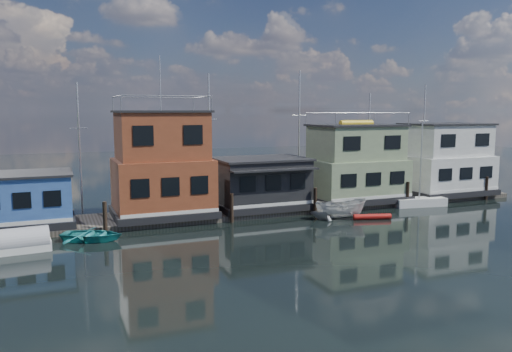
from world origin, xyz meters
name	(u,v)px	position (x,y,z in m)	size (l,w,h in m)	color
ground	(345,249)	(0.00, 0.00, 0.00)	(160.00, 160.00, 0.00)	black
dock	(266,209)	(0.00, 12.00, 0.20)	(48.00, 5.00, 0.40)	#595147
houseboat_blue	(24,200)	(-18.00, 12.00, 2.21)	(6.40, 4.90, 3.66)	black
houseboat_red	(162,166)	(-8.50, 12.00, 4.10)	(7.40, 5.90, 11.86)	black
houseboat_dark	(261,183)	(-0.50, 11.98, 2.42)	(7.40, 6.10, 4.06)	black
houseboat_green	(355,165)	(8.50, 12.00, 3.55)	(8.40, 5.90, 7.03)	black
houseboat_white	(445,160)	(18.50, 12.00, 3.54)	(8.40, 5.90, 6.66)	black
pilings	(277,205)	(-0.33, 9.20, 1.10)	(42.28, 0.28, 2.20)	#2D2116
background_masts	(287,139)	(4.76, 18.00, 5.55)	(36.40, 0.16, 12.00)	silver
day_sailer	(419,201)	(13.27, 9.19, 0.43)	(4.81, 2.19, 7.32)	white
red_kayak	(372,217)	(6.29, 6.19, 0.21)	(0.43, 0.43, 2.92)	red
dinghy_white	(324,212)	(2.93, 7.67, 0.60)	(1.96, 2.27, 1.20)	beige
dinghy_teal	(92,235)	(-13.97, 7.63, 0.40)	(2.77, 3.88, 0.80)	teal
motorboat	(341,209)	(4.22, 7.35, 0.78)	(1.52, 4.04, 1.56)	silver
tarp_runabout	(16,243)	(-18.29, 6.61, 0.57)	(3.90, 1.85, 1.53)	white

